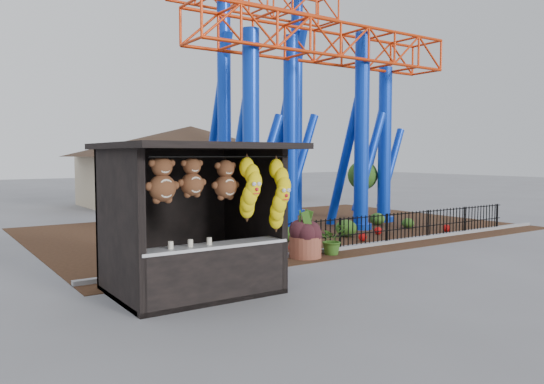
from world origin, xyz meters
TOP-DOWN VIEW (x-y plane):
  - ground at (0.00, 0.00)m, footprint 120.00×120.00m
  - mulch_bed at (4.00, 8.00)m, footprint 18.00×12.00m
  - curb at (4.00, 3.00)m, footprint 18.00×0.18m
  - prize_booth at (-3.00, 0.89)m, footprint 3.50×3.40m
  - picket_fence at (4.90, 3.00)m, footprint 12.20×0.06m
  - roller_coaster at (5.12, 8.23)m, footprint 11.00×6.37m
  - terracotta_planter at (1.23, 2.70)m, footprint 1.12×1.12m
  - planter_foliage at (1.23, 2.70)m, footprint 0.70×0.70m
  - potted_plant at (2.16, 2.64)m, footprint 0.86×0.76m
  - landscaping at (4.49, 5.92)m, footprint 7.47×4.11m
  - pavilion at (6.00, 20.00)m, footprint 15.00×15.00m

SIDE VIEW (x-z plane):
  - ground at x=0.00m, z-range 0.00..0.00m
  - mulch_bed at x=4.00m, z-range 0.00..0.02m
  - curb at x=4.00m, z-range 0.00..0.12m
  - terracotta_planter at x=1.23m, z-range 0.00..0.61m
  - landscaping at x=4.49m, z-range -0.05..0.66m
  - potted_plant at x=2.16m, z-range 0.00..0.90m
  - picket_fence at x=4.90m, z-range 0.00..1.00m
  - planter_foliage at x=1.23m, z-range 0.61..1.25m
  - prize_booth at x=-3.00m, z-range -0.01..3.11m
  - pavilion at x=6.00m, z-range 0.67..5.47m
  - roller_coaster at x=5.12m, z-range 1.03..11.85m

